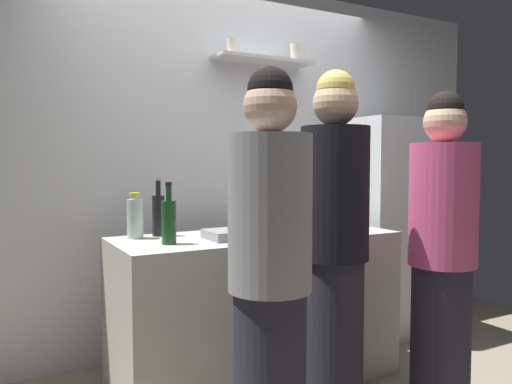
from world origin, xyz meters
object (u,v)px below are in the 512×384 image
Objects in this scene: water_bottle_plastic at (135,218)px; person_grey_hoodie at (270,280)px; wine_bottle_dark_glass at (158,214)px; person_pink_top at (442,257)px; utensil_holder at (330,225)px; person_blonde at (335,249)px; refrigerator at (380,226)px; baking_pan at (237,234)px; wine_bottle_green_glass at (169,220)px; wine_bottle_amber_glass at (264,210)px.

person_grey_hoodie is at bearing -75.64° from water_bottle_plastic.
person_pink_top is (1.17, -1.02, -0.19)m from wine_bottle_dark_glass.
utensil_holder is 0.12× the size of person_blonde.
person_grey_hoodie reaches higher than utensil_holder.
refrigerator is 4.89× the size of wine_bottle_dark_glass.
water_bottle_plastic reaches higher than baking_pan.
baking_pan is at bearing -39.73° from wine_bottle_dark_glass.
utensil_holder is (0.55, -0.13, 0.03)m from baking_pan.
wine_bottle_green_glass is 0.18× the size of person_blonde.
wine_bottle_dark_glass is at bearing 140.27° from baking_pan.
wine_bottle_green_glass is (-0.40, -0.01, 0.10)m from baking_pan.
person_grey_hoodie reaches higher than wine_bottle_amber_glass.
wine_bottle_green_glass is 0.31m from wine_bottle_dark_glass.
wine_bottle_dark_glass is 0.20× the size of person_grey_hoodie.
baking_pan is (-1.45, -0.42, 0.10)m from refrigerator.
person_pink_top is (1.21, -0.71, -0.19)m from wine_bottle_green_glass.
wine_bottle_green_glass is 0.96× the size of wine_bottle_dark_glass.
person_blonde is 1.06× the size of person_pink_top.
person_blonde is at bearing -44.21° from water_bottle_plastic.
wine_bottle_green_glass is at bearing -175.86° from person_grey_hoodie.
wine_bottle_dark_glass reaches higher than wine_bottle_green_glass.
person_grey_hoodie is at bearing -83.54° from wine_bottle_dark_glass.
person_pink_top is at bearing -64.26° from wine_bottle_amber_glass.
wine_bottle_amber_glass is at bearing -172.63° from refrigerator.
wine_bottle_green_glass is at bearing -70.25° from water_bottle_plastic.
wine_bottle_amber_glass is 1.13m from person_pink_top.
wine_bottle_dark_glass is (0.04, 0.31, 0.00)m from wine_bottle_green_glass.
water_bottle_plastic is at bearing -137.16° from person_blonde.
water_bottle_plastic is at bearing 152.05° from baking_pan.
baking_pan is 1.05× the size of wine_bottle_amber_glass.
baking_pan is 0.20× the size of person_pink_top.
person_blonde reaches higher than wine_bottle_dark_glass.
wine_bottle_dark_glass is at bearing -176.08° from refrigerator.
wine_bottle_amber_glass is 0.18× the size of person_blonde.
water_bottle_plastic is at bearing -167.93° from wine_bottle_dark_glass.
utensil_holder is at bearing 120.74° from person_grey_hoodie.
wine_bottle_dark_glass reaches higher than baking_pan.
refrigerator is at bearing 125.84° from person_blonde.
refrigerator is 6.42× the size of water_bottle_plastic.
person_blonde is (0.69, -0.49, -0.13)m from wine_bottle_green_glass.
utensil_holder is at bearing -61.95° from wine_bottle_amber_glass.
wine_bottle_dark_glass is at bearing 154.57° from utensil_holder.
water_bottle_plastic is (-1.05, 0.40, 0.06)m from utensil_holder.
person_blonde is 1.04× the size of person_grey_hoodie.
wine_bottle_amber_glass is at bearing 174.39° from person_blonde.
person_blonde is (-0.04, -0.78, -0.13)m from wine_bottle_amber_glass.
wine_bottle_amber_glass reaches higher than utensil_holder.
person_pink_top is (0.52, -0.22, -0.06)m from person_blonde.
wine_bottle_dark_glass is at bearing 178.27° from wine_bottle_amber_glass.
wine_bottle_amber_glass is (0.73, 0.29, -0.01)m from wine_bottle_green_glass.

